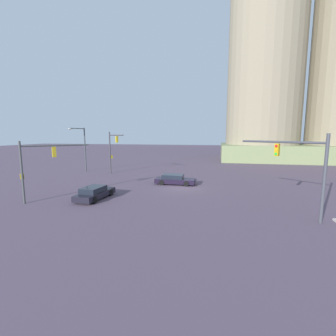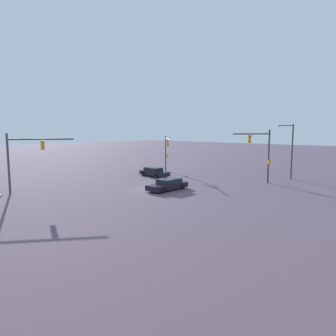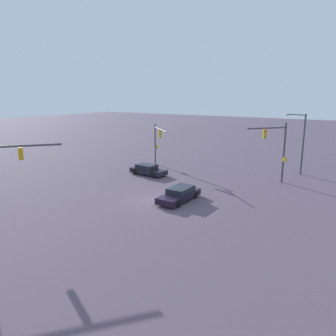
# 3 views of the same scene
# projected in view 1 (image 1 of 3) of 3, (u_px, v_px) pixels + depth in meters

# --- Properties ---
(ground_plane) EXTENTS (221.93, 221.93, 0.00)m
(ground_plane) POSITION_uv_depth(u_px,v_px,m) (181.00, 187.00, 27.42)
(ground_plane) COLOR #534455
(traffic_signal_near_corner) EXTENTS (5.13, 4.19, 6.14)m
(traffic_signal_near_corner) POSITION_uv_depth(u_px,v_px,m) (302.00, 162.00, 16.93)
(traffic_signal_near_corner) COLOR #3B3D45
(traffic_signal_near_corner) RESTS_ON ground
(traffic_signal_opposite_side) EXTENTS (4.30, 4.52, 5.51)m
(traffic_signal_opposite_side) POSITION_uv_depth(u_px,v_px,m) (38.00, 161.00, 21.25)
(traffic_signal_opposite_side) COLOR #3F4343
(traffic_signal_opposite_side) RESTS_ON ground
(traffic_signal_cross_street) EXTENTS (3.62, 3.35, 6.46)m
(traffic_signal_cross_street) POSITION_uv_depth(u_px,v_px,m) (113.00, 147.00, 36.03)
(traffic_signal_cross_street) COLOR #39383E
(traffic_signal_cross_street) RESTS_ON ground
(streetlamp_curved_arm) EXTENTS (1.31, 2.79, 7.15)m
(streetlamp_curved_arm) POSITION_uv_depth(u_px,v_px,m) (83.00, 146.00, 38.35)
(streetlamp_curved_arm) COLOR #3A4145
(streetlamp_curved_arm) RESTS_ON ground
(highrise_twin_tower) EXTENTS (36.82, 18.77, 65.70)m
(highrise_twin_tower) POSITION_uv_depth(u_px,v_px,m) (312.00, 12.00, 51.42)
(highrise_twin_tower) COLOR #778456
(highrise_twin_tower) RESTS_ON ground
(sedan_car_approaching) EXTENTS (2.17, 4.63, 1.21)m
(sedan_car_approaching) POSITION_uv_depth(u_px,v_px,m) (95.00, 193.00, 22.40)
(sedan_car_approaching) COLOR black
(sedan_car_approaching) RESTS_ON ground
(sedan_car_waiting_far) EXTENTS (4.84, 2.01, 1.21)m
(sedan_car_waiting_far) POSITION_uv_depth(u_px,v_px,m) (175.00, 180.00, 29.00)
(sedan_car_waiting_far) COLOR black
(sedan_car_waiting_far) RESTS_ON ground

